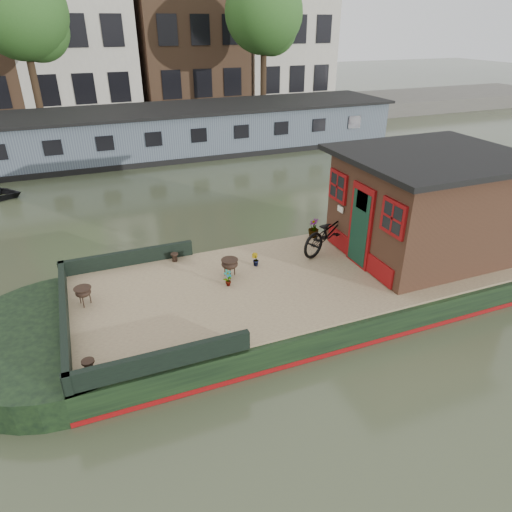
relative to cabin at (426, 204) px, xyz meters
name	(u,v)px	position (x,y,z in m)	size (l,w,h in m)	color
ground	(338,291)	(-2.19, 0.00, -1.88)	(120.00, 120.00, 0.00)	#2A321F
houseboat_hull	(288,292)	(-3.52, 0.00, -1.60)	(14.01, 4.02, 0.60)	black
houseboat_deck	(340,268)	(-2.19, 0.00, -1.25)	(11.80, 3.80, 0.05)	#99885F
bow_bulwark	(112,306)	(-7.25, 0.00, -1.05)	(3.00, 4.00, 0.35)	black
cabin	(426,204)	(0.00, 0.00, 0.00)	(4.00, 3.50, 2.42)	black
bicycle	(330,231)	(-1.99, 0.89, -0.73)	(0.67, 1.91, 1.01)	black
potted_plant_a	(228,278)	(-4.86, 0.16, -1.04)	(0.20, 0.14, 0.38)	maroon
potted_plant_b	(255,260)	(-3.98, 0.80, -1.07)	(0.17, 0.14, 0.31)	brown
potted_plant_d	(314,228)	(-1.99, 1.70, -0.98)	(0.28, 0.28, 0.50)	brown
brazier_front	(230,268)	(-4.69, 0.53, -1.02)	(0.39, 0.39, 0.42)	black
brazier_rear	(84,296)	(-7.73, 0.54, -1.03)	(0.36, 0.36, 0.39)	black
bollard_port	(175,257)	(-5.66, 1.70, -1.13)	(0.17, 0.17, 0.20)	black
bollard_stbd	(89,366)	(-7.79, -1.56, -1.11)	(0.21, 0.21, 0.24)	black
far_houseboat	(188,131)	(-2.19, 14.00, -0.91)	(20.40, 4.40, 2.11)	#4B5864
quay	(162,119)	(-2.19, 20.50, -1.43)	(60.00, 6.00, 0.90)	#47443F
tree_left	(24,16)	(-8.54, 19.07, 4.02)	(4.40, 4.40, 7.40)	#332316
tree_right	(266,17)	(3.96, 19.07, 4.02)	(4.40, 4.40, 7.40)	#332316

